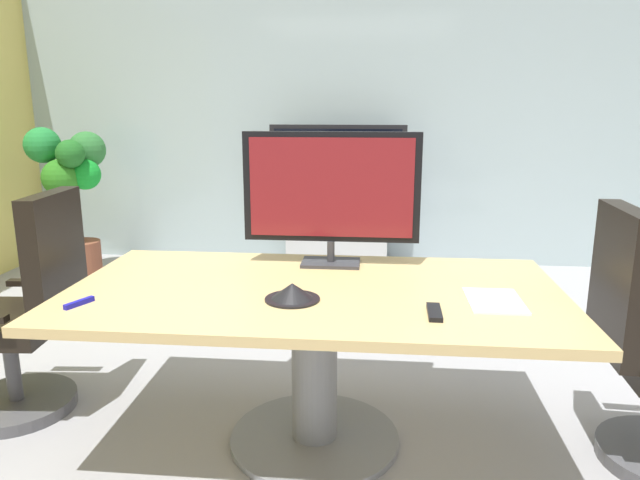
{
  "coord_description": "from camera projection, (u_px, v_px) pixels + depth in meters",
  "views": [
    {
      "loc": [
        0.27,
        -2.43,
        1.49
      ],
      "look_at": [
        0.02,
        0.16,
        0.87
      ],
      "focal_mm": 32.65,
      "sensor_mm": 36.0,
      "label": 1
    }
  ],
  "objects": [
    {
      "name": "conference_phone",
      "position": [
        292.0,
        293.0,
        2.31
      ],
      "size": [
        0.22,
        0.22,
        0.07
      ],
      "color": "black",
      "rests_on": "conference_table"
    },
    {
      "name": "wall_display_unit",
      "position": [
        337.0,
        222.0,
        5.27
      ],
      "size": [
        1.2,
        0.36,
        1.31
      ],
      "color": "#B7BABC",
      "rests_on": "ground"
    },
    {
      "name": "tv_monitor",
      "position": [
        331.0,
        191.0,
        2.75
      ],
      "size": [
        0.84,
        0.18,
        0.64
      ],
      "color": "#333338",
      "rests_on": "conference_table"
    },
    {
      "name": "conference_table",
      "position": [
        314.0,
        327.0,
        2.51
      ],
      "size": [
        2.08,
        1.11,
        0.72
      ],
      "color": "tan",
      "rests_on": "ground"
    },
    {
      "name": "office_chair_left",
      "position": [
        26.0,
        323.0,
        2.79
      ],
      "size": [
        0.61,
        0.59,
        1.09
      ],
      "rotation": [
        0.0,
        0.0,
        -1.5
      ],
      "color": "#4C4C51",
      "rests_on": "ground"
    },
    {
      "name": "paper_notepad",
      "position": [
        495.0,
        301.0,
        2.29
      ],
      "size": [
        0.21,
        0.3,
        0.01
      ],
      "primitive_type": "cube",
      "rotation": [
        0.0,
        0.0,
        -0.0
      ],
      "color": "white",
      "rests_on": "conference_table"
    },
    {
      "name": "wall_back_glass_partition",
      "position": [
        348.0,
        107.0,
        5.37
      ],
      "size": [
        6.2,
        0.1,
        2.92
      ],
      "primitive_type": "cube",
      "color": "#9EB2B7",
      "rests_on": "ground"
    },
    {
      "name": "remote_control",
      "position": [
        434.0,
        312.0,
        2.15
      ],
      "size": [
        0.05,
        0.17,
        0.02
      ],
      "primitive_type": "cube",
      "rotation": [
        0.0,
        0.0,
        -0.02
      ],
      "color": "black",
      "rests_on": "conference_table"
    },
    {
      "name": "whiteboard_marker",
      "position": [
        79.0,
        303.0,
        2.25
      ],
      "size": [
        0.07,
        0.13,
        0.02
      ],
      "primitive_type": "cube",
      "rotation": [
        0.0,
        0.0,
        1.15
      ],
      "color": "#1919A5",
      "rests_on": "conference_table"
    },
    {
      "name": "potted_plant",
      "position": [
        72.0,
        180.0,
        5.02
      ],
      "size": [
        0.63,
        0.54,
        1.3
      ],
      "color": "brown",
      "rests_on": "ground"
    },
    {
      "name": "ground_plane",
      "position": [
        312.0,
        430.0,
        2.72
      ],
      "size": [
        7.2,
        7.2,
        0.0
      ],
      "primitive_type": "plane",
      "color": "#99999E"
    }
  ]
}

